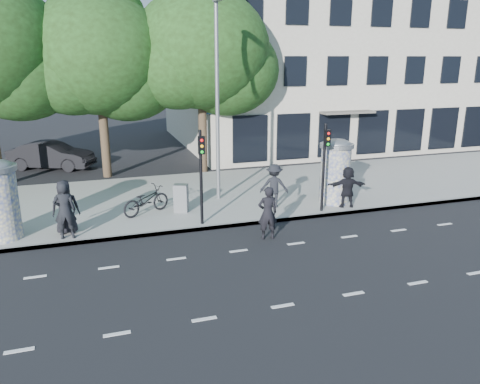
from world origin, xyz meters
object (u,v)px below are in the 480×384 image
object	(u,v)px
ad_column_right	(335,170)
man_road	(268,213)
ped_b	(65,211)
ped_d	(274,186)
street_lamp	(218,87)
bicycle	(146,200)
cabinet_right	(326,188)
car_mid	(51,155)
cabinet_left	(181,198)
traffic_pole_far	(325,159)
ped_f	(347,187)
ped_a	(65,207)
traffic_pole_near	(201,168)

from	to	relation	value
ad_column_right	man_road	world-z (taller)	ad_column_right
ped_b	ped_d	size ratio (longest dim) A/B	1.10
street_lamp	bicycle	xyz separation A→B (m)	(-3.17, -1.04, -4.11)
bicycle	street_lamp	bearing A→B (deg)	-100.50
street_lamp	ad_column_right	bearing A→B (deg)	-23.73
ped_d	cabinet_right	bearing A→B (deg)	-154.15
man_road	cabinet_right	bearing A→B (deg)	-136.98
car_mid	cabinet_left	bearing A→B (deg)	-128.32
traffic_pole_far	cabinet_right	world-z (taller)	traffic_pole_far
ped_b	cabinet_left	bearing A→B (deg)	-156.26
ped_d	cabinet_right	distance (m)	2.44
ped_b	car_mid	size ratio (longest dim) A/B	0.42
bicycle	cabinet_right	world-z (taller)	bicycle
ped_d	car_mid	xyz separation A→B (m)	(-8.93, 10.59, -0.28)
traffic_pole_far	ped_f	bearing A→B (deg)	10.03
traffic_pole_far	cabinet_left	bearing A→B (deg)	162.70
man_road	ad_column_right	bearing A→B (deg)	-141.74
ped_b	man_road	bearing A→B (deg)	167.85
ped_a	cabinet_left	bearing A→B (deg)	-162.24
street_lamp	car_mid	distance (m)	12.06
bicycle	cabinet_left	distance (m)	1.33
street_lamp	ped_a	world-z (taller)	street_lamp
street_lamp	bicycle	bearing A→B (deg)	-161.80
ped_f	bicycle	bearing A→B (deg)	3.03
ped_b	car_mid	xyz separation A→B (m)	(-1.14, 11.63, -0.36)
man_road	car_mid	world-z (taller)	man_road
ped_b	ped_f	distance (m)	10.57
traffic_pole_near	traffic_pole_far	bearing A→B (deg)	0.00
ped_a	bicycle	size ratio (longest dim) A/B	0.92
traffic_pole_near	ad_column_right	bearing A→B (deg)	8.89
ped_b	cabinet_left	distance (m)	4.45
man_road	cabinet_right	xyz separation A→B (m)	(3.76, 2.93, -0.26)
ped_a	ped_d	world-z (taller)	ped_a
car_mid	ped_a	bearing A→B (deg)	-150.21
ped_b	cabinet_right	xyz separation A→B (m)	(10.20, 1.20, -0.45)
ped_a	car_mid	bearing A→B (deg)	-81.19
traffic_pole_near	cabinet_left	size ratio (longest dim) A/B	3.10
man_road	car_mid	bearing A→B (deg)	-55.38
ped_f	car_mid	world-z (taller)	ped_f
street_lamp	man_road	distance (m)	5.97
ad_column_right	bicycle	distance (m)	7.67
ped_f	cabinet_right	xyz separation A→B (m)	(-0.37, 1.05, -0.32)
ped_d	cabinet_right	xyz separation A→B (m)	(2.41, 0.16, -0.36)
traffic_pole_far	ped_b	world-z (taller)	traffic_pole_far
ped_a	car_mid	world-z (taller)	ped_a
ad_column_right	ped_a	bearing A→B (deg)	-177.99
man_road	ped_b	bearing A→B (deg)	-9.97
traffic_pole_near	ped_d	bearing A→B (deg)	18.90
traffic_pole_near	ped_a	distance (m)	4.77
traffic_pole_far	ped_f	size ratio (longest dim) A/B	2.05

